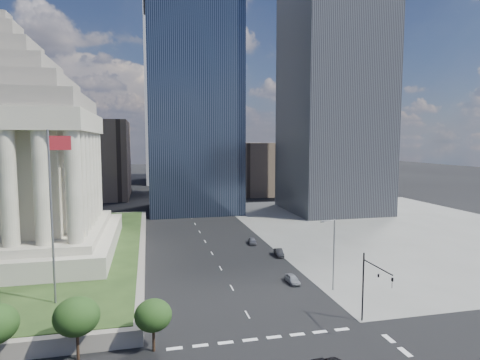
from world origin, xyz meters
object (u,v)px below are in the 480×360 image
object	(u,v)px
flagpole	(53,207)
parked_sedan_mid	(279,253)
street_lamp_north	(333,250)
parked_sedan_near	(292,279)
war_memorial	(4,136)
parked_sedan_far	(252,241)
traffic_signal_ne	(372,282)

from	to	relation	value
flagpole	parked_sedan_mid	size ratio (longest dim) A/B	5.42
flagpole	parked_sedan_mid	xyz separation A→B (m)	(33.33, 18.59, -12.51)
street_lamp_north	parked_sedan_near	bearing A→B (deg)	137.59
war_memorial	flagpole	size ratio (longest dim) A/B	1.95
parked_sedan_far	war_memorial	bearing A→B (deg)	-166.25
flagpole	street_lamp_north	size ratio (longest dim) A/B	2.00
traffic_signal_ne	parked_sedan_mid	distance (m)	29.28
war_memorial	parked_sedan_mid	bearing A→B (deg)	-6.79
street_lamp_north	parked_sedan_far	distance (m)	27.70
traffic_signal_ne	parked_sedan_mid	bearing A→B (deg)	91.98
flagpole	parked_sedan_near	size ratio (longest dim) A/B	5.55
parked_sedan_mid	parked_sedan_far	xyz separation A→B (m)	(-2.50, 9.31, 0.02)
flagpole	parked_sedan_near	distance (m)	33.63
parked_sedan_near	parked_sedan_far	distance (m)	22.94
parked_sedan_mid	parked_sedan_far	world-z (taller)	parked_sedan_far
war_memorial	parked_sedan_near	bearing A→B (deg)	-23.89
parked_sedan_near	parked_sedan_mid	xyz separation A→B (m)	(2.50, 13.63, -0.01)
war_memorial	parked_sedan_far	xyz separation A→B (m)	(43.00, 3.89, -20.77)
street_lamp_north	parked_sedan_mid	world-z (taller)	street_lamp_north
street_lamp_north	parked_sedan_mid	distance (m)	18.39
flagpole	parked_sedan_mid	distance (m)	40.16
flagpole	street_lamp_north	bearing A→B (deg)	1.63
war_memorial	parked_sedan_near	world-z (taller)	war_memorial
war_memorial	parked_sedan_far	bearing A→B (deg)	5.17
war_memorial	parked_sedan_mid	xyz separation A→B (m)	(45.50, -5.41, -20.79)
flagpole	parked_sedan_near	bearing A→B (deg)	9.13
traffic_signal_ne	flagpole	bearing A→B (deg)	163.29
parked_sedan_near	parked_sedan_mid	bearing A→B (deg)	79.05
parked_sedan_near	parked_sedan_far	world-z (taller)	parked_sedan_far
war_memorial	traffic_signal_ne	world-z (taller)	war_memorial
street_lamp_north	parked_sedan_mid	size ratio (longest dim) A/B	2.71
parked_sedan_near	parked_sedan_far	xyz separation A→B (m)	(0.00, 22.94, 0.01)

